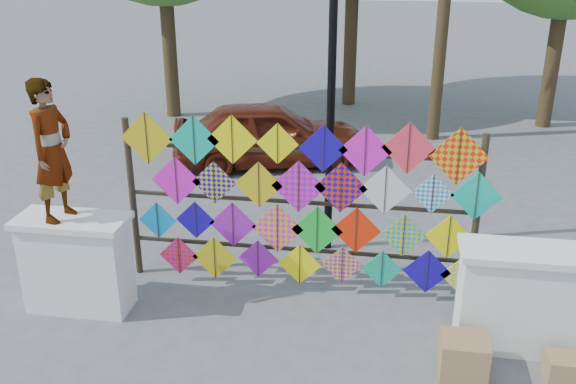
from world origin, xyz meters
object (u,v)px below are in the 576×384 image
(kite_rack, at_px, (306,205))
(vendor_woman, at_px, (52,151))
(lamppost, at_px, (332,76))
(sedan, at_px, (269,134))

(kite_rack, distance_m, vendor_woman, 3.21)
(kite_rack, xyz_separation_m, vendor_woman, (-2.94, -0.93, 0.91))
(vendor_woman, height_order, lamppost, lamppost)
(kite_rack, relative_size, sedan, 1.27)
(sedan, bearing_deg, lamppost, -172.35)
(lamppost, bearing_deg, sedan, 113.83)
(kite_rack, relative_size, vendor_woman, 2.87)
(vendor_woman, bearing_deg, kite_rack, -62.09)
(kite_rack, relative_size, lamppost, 1.12)
(sedan, relative_size, lamppost, 0.88)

